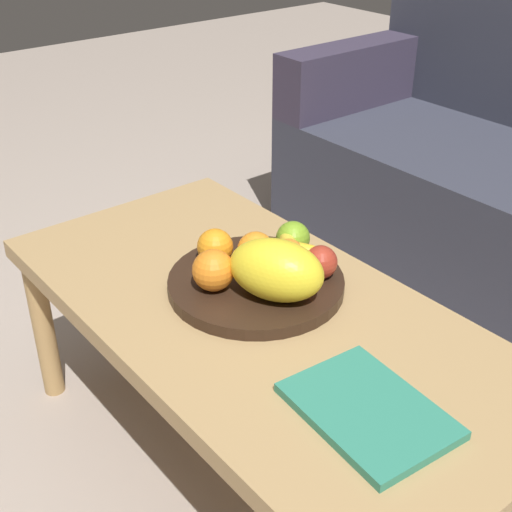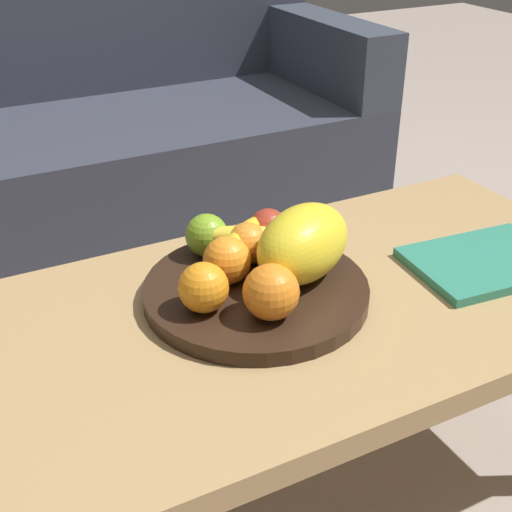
{
  "view_description": "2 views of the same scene",
  "coord_description": "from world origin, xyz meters",
  "px_view_note": "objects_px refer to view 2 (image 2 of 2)",
  "views": [
    {
      "loc": [
        0.85,
        -0.69,
        1.18
      ],
      "look_at": [
        -0.06,
        0.04,
        0.51
      ],
      "focal_mm": 48.6,
      "sensor_mm": 36.0,
      "label": 1
    },
    {
      "loc": [
        -0.47,
        -0.77,
        1.02
      ],
      "look_at": [
        -0.06,
        0.04,
        0.51
      ],
      "focal_mm": 48.32,
      "sensor_mm": 36.0,
      "label": 2
    }
  ],
  "objects_px": {
    "coffee_table": "(300,326)",
    "orange_left": "(247,243)",
    "orange_back": "(203,288)",
    "couch": "(82,145)",
    "fruit_bowl": "(256,291)",
    "banana_bunch": "(247,244)",
    "apple_left": "(268,228)",
    "melon_large_front": "(303,244)",
    "orange_right": "(271,292)",
    "orange_front": "(227,260)",
    "magazine": "(486,262)",
    "apple_front": "(207,235)"
  },
  "relations": [
    {
      "from": "orange_back",
      "to": "apple_left",
      "type": "xyz_separation_m",
      "value": [
        0.17,
        0.13,
        -0.0
      ]
    },
    {
      "from": "orange_front",
      "to": "orange_back",
      "type": "xyz_separation_m",
      "value": [
        -0.06,
        -0.06,
        -0.0
      ]
    },
    {
      "from": "fruit_bowl",
      "to": "apple_front",
      "type": "xyz_separation_m",
      "value": [
        -0.03,
        0.12,
        0.05
      ]
    },
    {
      "from": "melon_large_front",
      "to": "orange_back",
      "type": "relative_size",
      "value": 2.49
    },
    {
      "from": "orange_back",
      "to": "orange_front",
      "type": "bearing_deg",
      "value": 41.15
    },
    {
      "from": "apple_left",
      "to": "orange_back",
      "type": "bearing_deg",
      "value": -143.52
    },
    {
      "from": "couch",
      "to": "melon_large_front",
      "type": "xyz_separation_m",
      "value": [
        0.06,
        -1.16,
        0.21
      ]
    },
    {
      "from": "melon_large_front",
      "to": "orange_right",
      "type": "xyz_separation_m",
      "value": [
        -0.1,
        -0.08,
        -0.02
      ]
    },
    {
      "from": "couch",
      "to": "apple_front",
      "type": "relative_size",
      "value": 23.77
    },
    {
      "from": "coffee_table",
      "to": "orange_left",
      "type": "bearing_deg",
      "value": 110.18
    },
    {
      "from": "coffee_table",
      "to": "apple_front",
      "type": "height_order",
      "value": "apple_front"
    },
    {
      "from": "orange_left",
      "to": "apple_left",
      "type": "height_order",
      "value": "orange_left"
    },
    {
      "from": "melon_large_front",
      "to": "apple_front",
      "type": "bearing_deg",
      "value": 127.89
    },
    {
      "from": "banana_bunch",
      "to": "magazine",
      "type": "bearing_deg",
      "value": -23.76
    },
    {
      "from": "melon_large_front",
      "to": "couch",
      "type": "bearing_deg",
      "value": 93.19
    },
    {
      "from": "orange_back",
      "to": "couch",
      "type": "bearing_deg",
      "value": 84.66
    },
    {
      "from": "fruit_bowl",
      "to": "apple_left",
      "type": "relative_size",
      "value": 5.25
    },
    {
      "from": "coffee_table",
      "to": "orange_front",
      "type": "relative_size",
      "value": 15.11
    },
    {
      "from": "orange_back",
      "to": "apple_front",
      "type": "relative_size",
      "value": 1.04
    },
    {
      "from": "fruit_bowl",
      "to": "melon_large_front",
      "type": "xyz_separation_m",
      "value": [
        0.08,
        -0.01,
        0.07
      ]
    },
    {
      "from": "fruit_bowl",
      "to": "apple_front",
      "type": "bearing_deg",
      "value": 103.3
    },
    {
      "from": "melon_large_front",
      "to": "orange_back",
      "type": "distance_m",
      "value": 0.18
    },
    {
      "from": "coffee_table",
      "to": "magazine",
      "type": "distance_m",
      "value": 0.34
    },
    {
      "from": "orange_right",
      "to": "fruit_bowl",
      "type": "bearing_deg",
      "value": 76.42
    },
    {
      "from": "couch",
      "to": "apple_left",
      "type": "bearing_deg",
      "value": -86.43
    },
    {
      "from": "apple_front",
      "to": "apple_left",
      "type": "height_order",
      "value": "apple_front"
    },
    {
      "from": "melon_large_front",
      "to": "orange_front",
      "type": "bearing_deg",
      "value": 160.13
    },
    {
      "from": "orange_back",
      "to": "banana_bunch",
      "type": "height_order",
      "value": "orange_back"
    },
    {
      "from": "apple_front",
      "to": "magazine",
      "type": "bearing_deg",
      "value": -26.82
    },
    {
      "from": "banana_bunch",
      "to": "orange_left",
      "type": "bearing_deg",
      "value": -111.87
    },
    {
      "from": "apple_left",
      "to": "magazine",
      "type": "bearing_deg",
      "value": -31.47
    },
    {
      "from": "coffee_table",
      "to": "melon_large_front",
      "type": "distance_m",
      "value": 0.14
    },
    {
      "from": "fruit_bowl",
      "to": "apple_left",
      "type": "distance_m",
      "value": 0.14
    },
    {
      "from": "magazine",
      "to": "coffee_table",
      "type": "bearing_deg",
      "value": 176.28
    },
    {
      "from": "orange_left",
      "to": "orange_right",
      "type": "relative_size",
      "value": 0.85
    },
    {
      "from": "orange_front",
      "to": "orange_back",
      "type": "distance_m",
      "value": 0.08
    },
    {
      "from": "orange_back",
      "to": "apple_front",
      "type": "distance_m",
      "value": 0.16
    },
    {
      "from": "coffee_table",
      "to": "orange_back",
      "type": "bearing_deg",
      "value": 175.64
    },
    {
      "from": "apple_front",
      "to": "melon_large_front",
      "type": "bearing_deg",
      "value": -52.11
    },
    {
      "from": "fruit_bowl",
      "to": "banana_bunch",
      "type": "distance_m",
      "value": 0.09
    },
    {
      "from": "fruit_bowl",
      "to": "banana_bunch",
      "type": "relative_size",
      "value": 2.27
    },
    {
      "from": "orange_left",
      "to": "coffee_table",
      "type": "bearing_deg",
      "value": -69.82
    },
    {
      "from": "fruit_bowl",
      "to": "banana_bunch",
      "type": "xyz_separation_m",
      "value": [
        0.02,
        0.07,
        0.04
      ]
    },
    {
      "from": "fruit_bowl",
      "to": "orange_front",
      "type": "relative_size",
      "value": 4.67
    },
    {
      "from": "orange_right",
      "to": "melon_large_front",
      "type": "bearing_deg",
      "value": 38.05
    },
    {
      "from": "melon_large_front",
      "to": "apple_front",
      "type": "relative_size",
      "value": 2.58
    },
    {
      "from": "melon_large_front",
      "to": "orange_left",
      "type": "bearing_deg",
      "value": 125.22
    },
    {
      "from": "orange_right",
      "to": "magazine",
      "type": "distance_m",
      "value": 0.41
    },
    {
      "from": "apple_left",
      "to": "fruit_bowl",
      "type": "bearing_deg",
      "value": -126.61
    },
    {
      "from": "orange_front",
      "to": "orange_back",
      "type": "relative_size",
      "value": 1.01
    }
  ]
}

